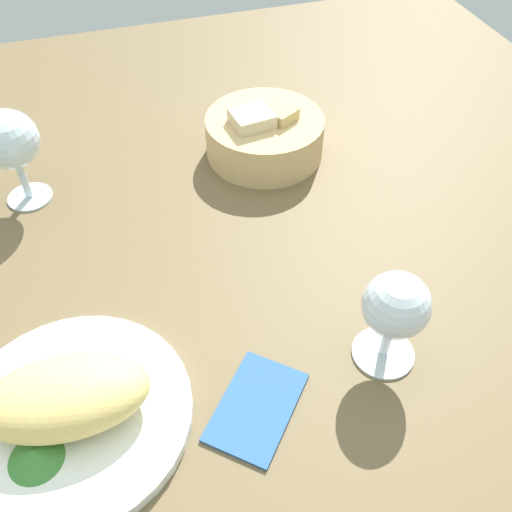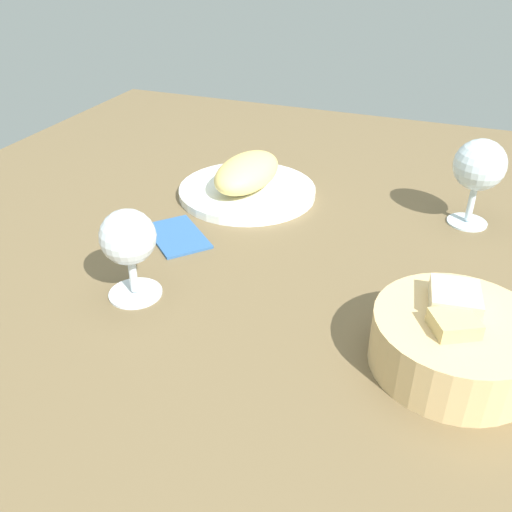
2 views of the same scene
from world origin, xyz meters
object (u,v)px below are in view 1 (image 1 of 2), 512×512
object	(u,v)px
bread_basket	(264,135)
wine_glass_near	(395,310)
plate	(73,415)
folded_napkin	(256,406)
wine_glass_far	(10,143)

from	to	relation	value
bread_basket	wine_glass_near	xyz separation A→B (cm)	(1.11, -37.85, 4.34)
plate	folded_napkin	xyz separation A→B (cm)	(17.32, -4.21, -0.30)
plate	wine_glass_near	distance (cm)	32.94
wine_glass_far	folded_napkin	size ratio (longest dim) A/B	1.22
plate	wine_glass_near	xyz separation A→B (cm)	(32.14, -2.16, 6.88)
plate	folded_napkin	size ratio (longest dim) A/B	2.11
bread_basket	wine_glass_far	world-z (taller)	wine_glass_far
bread_basket	wine_glass_far	size ratio (longest dim) A/B	1.28
wine_glass_near	bread_basket	bearing A→B (deg)	91.67
wine_glass_near	wine_glass_far	size ratio (longest dim) A/B	0.87
bread_basket	folded_napkin	size ratio (longest dim) A/B	1.57
bread_basket	wine_glass_near	size ratio (longest dim) A/B	1.48
bread_basket	folded_napkin	distance (cm)	42.29
wine_glass_near	wine_glass_far	xyz separation A→B (cm)	(-35.05, 37.76, 1.54)
wine_glass_near	wine_glass_far	world-z (taller)	wine_glass_far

